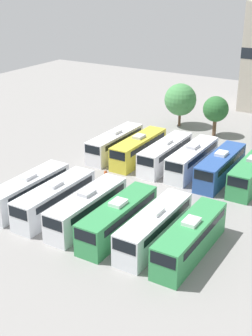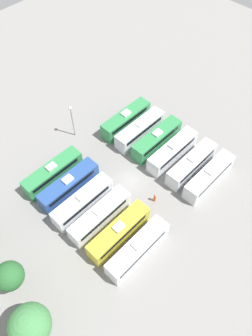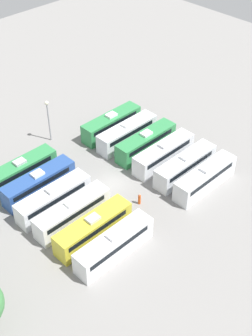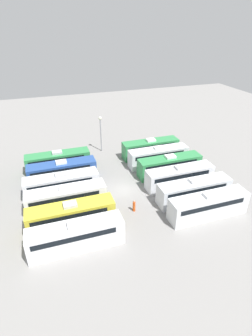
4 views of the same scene
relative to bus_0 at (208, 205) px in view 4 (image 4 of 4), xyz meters
The scene contains 15 objects.
ground_plane 12.49m from the bus_0, 42.44° to the left, with size 121.94×121.94×0.00m, color gray.
bus_0 is the anchor object (origin of this frame).
bus_1 3.51m from the bus_0, ahead, with size 2.53×10.41×3.39m.
bus_2 7.43m from the bus_0, ahead, with size 2.53×10.41×3.39m.
bus_3 11.08m from the bus_0, ahead, with size 2.53×10.41×3.39m.
bus_4 14.67m from the bus_0, ahead, with size 2.53×10.41×3.39m.
bus_5 18.19m from the bus_0, ahead, with size 2.53×10.41×3.39m.
bus_6 16.73m from the bus_0, 90.21° to the left, with size 2.53×10.41×3.39m.
bus_7 17.09m from the bus_0, 77.98° to the left, with size 2.53×10.41×3.39m.
bus_8 18.35m from the bus_0, 66.44° to the left, with size 2.53×10.41×3.39m.
bus_9 20.18m from the bus_0, 57.30° to the left, with size 2.53×10.41×3.39m.
bus_10 22.08m from the bus_0, 48.36° to the left, with size 2.53×10.41×3.39m.
bus_11 24.85m from the bus_0, 42.39° to the left, with size 2.53×10.41×3.39m.
worker_person 9.43m from the bus_0, 65.75° to the left, with size 0.36×0.36×1.69m.
light_pole 24.80m from the bus_0, 19.34° to the left, with size 0.60×0.60×6.88m.
Camera 4 is at (-31.00, 9.96, 21.89)m, focal length 28.00 mm.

